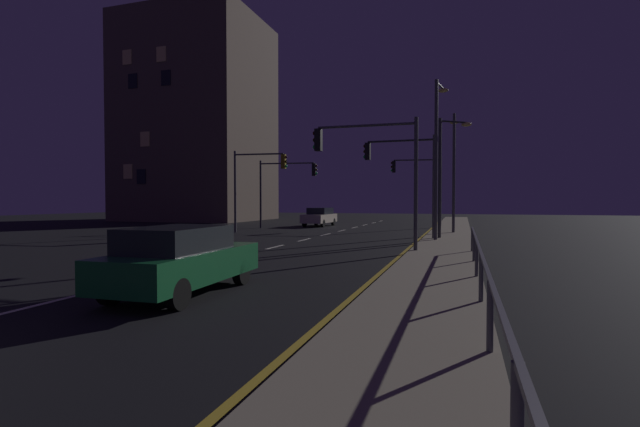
% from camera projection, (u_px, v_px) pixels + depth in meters
% --- Properties ---
extents(ground_plane, '(112.00, 112.00, 0.00)m').
position_uv_depth(ground_plane, '(279.00, 246.00, 21.22)').
color(ground_plane, black).
rests_on(ground_plane, ground).
extents(sidewalk_right, '(2.60, 77.00, 0.14)m').
position_uv_depth(sidewalk_right, '(443.00, 250.00, 18.91)').
color(sidewalk_right, gray).
rests_on(sidewalk_right, ground).
extents(lane_markings_center, '(0.14, 50.00, 0.01)m').
position_uv_depth(lane_markings_center, '(304.00, 240.00, 24.55)').
color(lane_markings_center, silver).
rests_on(lane_markings_center, ground).
extents(lane_edge_line, '(0.14, 53.00, 0.01)m').
position_uv_depth(lane_edge_line, '(417.00, 240.00, 24.14)').
color(lane_edge_line, gold).
rests_on(lane_edge_line, ground).
extents(car, '(1.95, 4.45, 1.57)m').
position_uv_depth(car, '(181.00, 259.00, 10.27)').
color(car, '#14592D').
rests_on(car, ground).
extents(car_oncoming, '(1.95, 4.45, 1.57)m').
position_uv_depth(car_oncoming, '(320.00, 216.00, 38.00)').
color(car_oncoming, beige).
rests_on(car_oncoming, ground).
extents(traffic_light_near_right, '(4.48, 0.37, 5.43)m').
position_uv_depth(traffic_light_near_right, '(369.00, 157.00, 18.66)').
color(traffic_light_near_right, '#4C4C51').
rests_on(traffic_light_near_right, sidewalk_right).
extents(traffic_light_far_center, '(4.63, 0.76, 5.34)m').
position_uv_depth(traffic_light_far_center, '(285.00, 180.00, 34.78)').
color(traffic_light_far_center, '#38383D').
rests_on(traffic_light_far_center, ground).
extents(traffic_light_mid_right, '(4.03, 0.83, 5.59)m').
position_uv_depth(traffic_light_mid_right, '(419.00, 177.00, 36.17)').
color(traffic_light_mid_right, '#38383D').
rests_on(traffic_light_mid_right, sidewalk_right).
extents(traffic_light_far_right, '(3.74, 0.66, 5.55)m').
position_uv_depth(traffic_light_far_right, '(257.00, 175.00, 30.07)').
color(traffic_light_far_right, '#4C4C51').
rests_on(traffic_light_far_right, ground).
extents(traffic_light_overhead_east, '(3.96, 0.34, 5.57)m').
position_uv_depth(traffic_light_overhead_east, '(403.00, 166.00, 24.44)').
color(traffic_light_overhead_east, '#4C4C51').
rests_on(traffic_light_overhead_east, sidewalk_right).
extents(street_lamp_corner, '(0.56, 2.18, 7.58)m').
position_uv_depth(street_lamp_corner, '(454.00, 162.00, 28.74)').
color(street_lamp_corner, '#4C4C51').
rests_on(street_lamp_corner, sidewalk_right).
extents(street_lamp_across_street, '(1.74, 1.27, 6.51)m').
position_uv_depth(street_lamp_across_street, '(445.00, 165.00, 24.37)').
color(street_lamp_across_street, '#38383D').
rests_on(street_lamp_across_street, sidewalk_right).
extents(street_lamp_mid_block, '(0.64, 1.66, 8.27)m').
position_uv_depth(street_lamp_mid_block, '(437.00, 146.00, 23.24)').
color(street_lamp_mid_block, '#4C4C51').
rests_on(street_lamp_mid_block, sidewalk_right).
extents(barrier_fence, '(0.09, 18.88, 0.98)m').
position_uv_depth(barrier_fence, '(481.00, 265.00, 8.92)').
color(barrier_fence, '#59595E').
rests_on(barrier_fence, sidewalk_right).
extents(building_distant, '(14.49, 12.40, 22.26)m').
position_uv_depth(building_distant, '(198.00, 121.00, 50.27)').
color(building_distant, brown).
rests_on(building_distant, ground).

